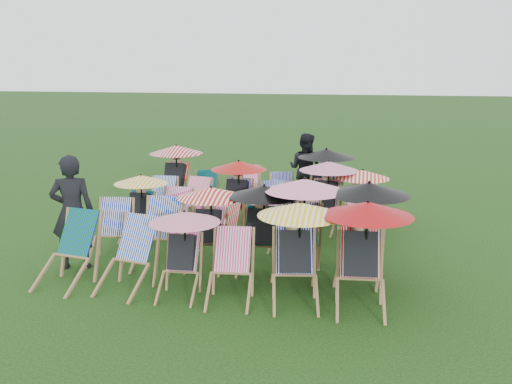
% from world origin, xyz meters
% --- Properties ---
extents(ground, '(100.00, 100.00, 0.00)m').
position_xyz_m(ground, '(0.00, 0.00, 0.00)').
color(ground, black).
rests_on(ground, ground).
extents(deckchair_0, '(0.83, 1.04, 1.03)m').
position_xyz_m(deckchair_0, '(-2.08, -2.20, 0.51)').
color(deckchair_0, olive).
rests_on(deckchair_0, ground).
extents(deckchair_1, '(0.82, 1.02, 1.00)m').
position_xyz_m(deckchair_1, '(-1.15, -2.20, 0.50)').
color(deckchair_1, olive).
rests_on(deckchair_1, ground).
extents(deckchair_2, '(0.99, 1.04, 1.17)m').
position_xyz_m(deckchair_2, '(-0.34, -2.23, 0.62)').
color(deckchair_2, olive).
rests_on(deckchair_2, ground).
extents(deckchair_3, '(0.69, 0.91, 0.93)m').
position_xyz_m(deckchair_3, '(0.37, -2.31, 0.46)').
color(deckchair_3, olive).
rests_on(deckchair_3, ground).
extents(deckchair_4, '(1.14, 1.24, 1.35)m').
position_xyz_m(deckchair_4, '(1.24, -2.17, 0.71)').
color(deckchair_4, olive).
rests_on(deckchair_4, ground).
extents(deckchair_5, '(1.19, 1.25, 1.41)m').
position_xyz_m(deckchair_5, '(2.10, -2.19, 0.74)').
color(deckchair_5, olive).
rests_on(deckchair_5, ground).
extents(deckchair_6, '(0.74, 0.95, 0.96)m').
position_xyz_m(deckchair_6, '(-1.92, -1.09, 0.48)').
color(deckchair_6, olive).
rests_on(deckchair_6, ground).
extents(deckchair_7, '(0.70, 0.97, 1.03)m').
position_xyz_m(deckchair_7, '(-1.09, -1.18, 0.51)').
color(deckchair_7, olive).
rests_on(deckchair_7, ground).
extents(deckchair_8, '(1.06, 1.12, 1.26)m').
position_xyz_m(deckchair_8, '(-0.30, -1.06, 0.67)').
color(deckchair_8, olive).
rests_on(deckchair_8, ground).
extents(deckchair_9, '(1.11, 1.16, 1.32)m').
position_xyz_m(deckchair_9, '(0.53, -1.02, 0.69)').
color(deckchair_9, olive).
rests_on(deckchair_9, ground).
extents(deckchair_10, '(1.22, 1.27, 1.45)m').
position_xyz_m(deckchair_10, '(1.15, -1.05, 0.76)').
color(deckchair_10, olive).
rests_on(deckchair_10, ground).
extents(deckchair_11, '(1.21, 1.28, 1.44)m').
position_xyz_m(deckchair_11, '(2.10, -1.08, 0.76)').
color(deckchair_11, olive).
rests_on(deckchair_11, ground).
extents(deckchair_12, '(0.98, 1.03, 1.16)m').
position_xyz_m(deckchair_12, '(-1.94, 0.13, 0.61)').
color(deckchair_12, olive).
rests_on(deckchair_12, ground).
extents(deckchair_13, '(0.62, 0.86, 0.92)m').
position_xyz_m(deckchair_13, '(-1.29, 0.10, 0.46)').
color(deckchair_13, olive).
rests_on(deckchair_13, ground).
extents(deckchair_14, '(0.68, 0.88, 0.89)m').
position_xyz_m(deckchair_14, '(-0.32, -0.02, 0.45)').
color(deckchair_14, olive).
rests_on(deckchair_14, ground).
extents(deckchair_15, '(0.72, 0.93, 0.94)m').
position_xyz_m(deckchair_15, '(0.31, 0.11, 0.47)').
color(deckchair_15, olive).
rests_on(deckchair_15, ground).
extents(deckchair_16, '(0.63, 0.84, 0.86)m').
position_xyz_m(deckchair_16, '(1.12, 0.03, 0.43)').
color(deckchair_16, olive).
rests_on(deckchair_16, ground).
extents(deckchair_17, '(0.61, 0.83, 0.88)m').
position_xyz_m(deckchair_17, '(2.04, 0.12, 0.44)').
color(deckchair_17, olive).
rests_on(deckchair_17, ground).
extents(deckchair_18, '(0.67, 0.87, 0.89)m').
position_xyz_m(deckchair_18, '(-1.90, 1.17, 0.45)').
color(deckchair_18, olive).
rests_on(deckchair_18, ground).
extents(deckchair_19, '(0.75, 0.93, 0.91)m').
position_xyz_m(deckchair_19, '(-1.25, 1.14, 0.45)').
color(deckchair_19, olive).
rests_on(deckchair_19, ground).
extents(deckchair_20, '(1.09, 1.15, 1.29)m').
position_xyz_m(deckchair_20, '(-0.39, 1.22, 0.68)').
color(deckchair_20, olive).
rests_on(deckchair_20, ground).
extents(deckchair_21, '(0.60, 0.83, 0.89)m').
position_xyz_m(deckchair_21, '(0.32, 1.12, 0.45)').
color(deckchair_21, olive).
rests_on(deckchair_21, ground).
extents(deckchair_22, '(1.12, 1.19, 1.33)m').
position_xyz_m(deckchair_22, '(1.34, 1.30, 0.70)').
color(deckchair_22, olive).
rests_on(deckchair_22, ground).
extents(deckchair_23, '(1.02, 1.05, 1.20)m').
position_xyz_m(deckchair_23, '(2.00, 1.20, 0.64)').
color(deckchair_23, olive).
rests_on(deckchair_23, ground).
extents(deckchair_24, '(1.17, 1.22, 1.39)m').
position_xyz_m(deckchair_24, '(-2.06, 2.38, 0.73)').
color(deckchair_24, olive).
rests_on(deckchair_24, ground).
extents(deckchair_25, '(0.67, 0.84, 0.83)m').
position_xyz_m(deckchair_25, '(-1.31, 2.32, 0.42)').
color(deckchair_25, olive).
rests_on(deckchair_25, ground).
extents(deckchair_26, '(0.73, 0.95, 0.96)m').
position_xyz_m(deckchair_26, '(-0.42, 2.36, 0.48)').
color(deckchair_26, olive).
rests_on(deckchair_26, ground).
extents(deckchair_27, '(0.70, 0.87, 0.85)m').
position_xyz_m(deckchair_27, '(0.38, 2.32, 0.42)').
color(deckchair_27, olive).
rests_on(deckchair_27, ground).
extents(deckchair_28, '(1.18, 1.24, 1.40)m').
position_xyz_m(deckchair_28, '(1.21, 2.40, 0.74)').
color(deckchair_28, olive).
rests_on(deckchair_28, ground).
extents(deckchair_29, '(0.71, 0.88, 0.86)m').
position_xyz_m(deckchair_29, '(2.03, 2.28, 0.43)').
color(deckchair_29, olive).
rests_on(deckchair_29, ground).
extents(person_left, '(0.76, 0.63, 1.80)m').
position_xyz_m(person_left, '(-2.33, -1.53, 0.90)').
color(person_left, black).
rests_on(person_left, ground).
extents(person_rear, '(0.94, 0.82, 1.62)m').
position_xyz_m(person_rear, '(0.74, 3.36, 0.81)').
color(person_rear, black).
rests_on(person_rear, ground).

